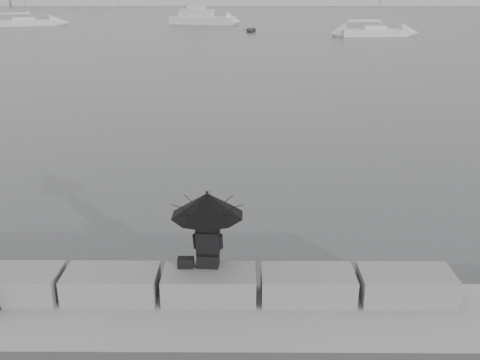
{
  "coord_description": "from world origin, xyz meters",
  "views": [
    {
      "loc": [
        0.58,
        -8.51,
        5.63
      ],
      "look_at": [
        0.51,
        3.0,
        1.42
      ],
      "focal_mm": 40.0,
      "sensor_mm": 36.0,
      "label": 1
    }
  ],
  "objects_px": {
    "motor_cruiser": "(203,18)",
    "dinghy": "(251,30)",
    "sailboat_left": "(24,22)",
    "sailboat_right": "(373,32)",
    "seated_person": "(207,211)"
  },
  "relations": [
    {
      "from": "motor_cruiser",
      "to": "dinghy",
      "type": "relative_size",
      "value": 3.29
    },
    {
      "from": "sailboat_left",
      "to": "motor_cruiser",
      "type": "height_order",
      "value": "sailboat_left"
    },
    {
      "from": "sailboat_right",
      "to": "motor_cruiser",
      "type": "xyz_separation_m",
      "value": [
        -21.31,
        19.92,
        0.37
      ]
    },
    {
      "from": "sailboat_right",
      "to": "motor_cruiser",
      "type": "distance_m",
      "value": 29.18
    },
    {
      "from": "sailboat_left",
      "to": "dinghy",
      "type": "relative_size",
      "value": 4.11
    },
    {
      "from": "sailboat_left",
      "to": "motor_cruiser",
      "type": "bearing_deg",
      "value": -9.22
    },
    {
      "from": "dinghy",
      "to": "seated_person",
      "type": "bearing_deg",
      "value": -86.35
    },
    {
      "from": "seated_person",
      "to": "sailboat_right",
      "type": "distance_m",
      "value": 58.31
    },
    {
      "from": "sailboat_left",
      "to": "sailboat_right",
      "type": "bearing_deg",
      "value": -36.13
    },
    {
      "from": "seated_person",
      "to": "sailboat_right",
      "type": "height_order",
      "value": "sailboat_right"
    },
    {
      "from": "sailboat_left",
      "to": "dinghy",
      "type": "xyz_separation_m",
      "value": [
        32.95,
        -10.5,
        -0.25
      ]
    },
    {
      "from": "seated_person",
      "to": "dinghy",
      "type": "relative_size",
      "value": 0.44
    },
    {
      "from": "sailboat_right",
      "to": "sailboat_left",
      "type": "bearing_deg",
      "value": 154.31
    },
    {
      "from": "seated_person",
      "to": "sailboat_right",
      "type": "relative_size",
      "value": 0.11
    },
    {
      "from": "sailboat_right",
      "to": "dinghy",
      "type": "bearing_deg",
      "value": 150.83
    }
  ]
}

